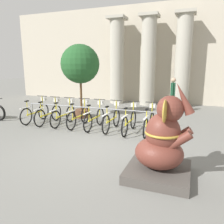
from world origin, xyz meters
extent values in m
plane|color=slate|center=(0.00, 0.00, 0.00)|extent=(60.00, 60.00, 0.00)
cube|color=#BCB29E|center=(0.00, 8.60, 3.00)|extent=(20.00, 0.20, 6.00)
cylinder|color=#ADA899|center=(-1.93, 7.60, 2.50)|extent=(0.86, 0.86, 5.00)
cube|color=#ADA899|center=(-1.93, 7.60, 5.08)|extent=(1.07, 1.07, 0.16)
cylinder|color=#ADA899|center=(0.00, 7.60, 2.50)|extent=(0.86, 0.86, 5.00)
cube|color=#ADA899|center=(0.00, 7.60, 5.08)|extent=(1.07, 1.07, 0.16)
cylinder|color=#ADA899|center=(1.93, 7.60, 2.50)|extent=(0.86, 0.86, 5.00)
cube|color=#ADA899|center=(1.93, 7.60, 5.08)|extent=(1.07, 1.07, 0.16)
cylinder|color=gray|center=(-3.76, 1.95, 0.38)|extent=(0.05, 0.05, 0.75)
cylinder|color=gray|center=(1.52, 1.95, 0.38)|extent=(0.05, 0.05, 0.75)
cylinder|color=gray|center=(-1.12, 1.95, 0.75)|extent=(5.38, 0.04, 0.04)
torus|color=black|center=(-3.51, 2.36, 0.34)|extent=(0.05, 0.68, 0.68)
torus|color=black|center=(-3.51, 1.28, 0.34)|extent=(0.05, 0.68, 0.68)
cube|color=yellow|center=(-3.51, 1.82, 0.39)|extent=(0.04, 0.98, 0.04)
cube|color=silver|center=(-3.51, 1.28, 0.70)|extent=(0.06, 0.57, 0.03)
cylinder|color=yellow|center=(-3.51, 1.38, 0.64)|extent=(0.03, 0.03, 0.59)
cube|color=black|center=(-3.51, 1.38, 0.95)|extent=(0.08, 0.18, 0.04)
cylinder|color=yellow|center=(-3.51, 2.32, 0.69)|extent=(0.03, 0.03, 0.69)
cylinder|color=black|center=(-3.51, 2.32, 1.03)|extent=(0.48, 0.03, 0.03)
cube|color=silver|center=(-3.51, 2.42, 0.89)|extent=(0.20, 0.16, 0.14)
torus|color=black|center=(-2.83, 2.34, 0.34)|extent=(0.05, 0.68, 0.68)
torus|color=black|center=(-2.83, 1.26, 0.34)|extent=(0.05, 0.68, 0.68)
cube|color=yellow|center=(-2.83, 1.80, 0.39)|extent=(0.04, 0.98, 0.04)
cube|color=silver|center=(-2.83, 1.26, 0.70)|extent=(0.06, 0.57, 0.03)
cylinder|color=yellow|center=(-2.83, 1.36, 0.64)|extent=(0.03, 0.03, 0.59)
cube|color=black|center=(-2.83, 1.36, 0.95)|extent=(0.08, 0.18, 0.04)
cylinder|color=yellow|center=(-2.83, 2.30, 0.69)|extent=(0.03, 0.03, 0.69)
cylinder|color=black|center=(-2.83, 2.30, 1.03)|extent=(0.48, 0.03, 0.03)
cube|color=silver|center=(-2.83, 2.40, 0.89)|extent=(0.20, 0.16, 0.14)
torus|color=black|center=(-2.14, 2.37, 0.34)|extent=(0.05, 0.68, 0.68)
torus|color=black|center=(-2.14, 1.29, 0.34)|extent=(0.05, 0.68, 0.68)
cube|color=yellow|center=(-2.14, 1.83, 0.39)|extent=(0.04, 0.98, 0.04)
cube|color=silver|center=(-2.14, 1.29, 0.70)|extent=(0.06, 0.57, 0.03)
cylinder|color=yellow|center=(-2.14, 1.39, 0.64)|extent=(0.03, 0.03, 0.59)
cube|color=black|center=(-2.14, 1.39, 0.95)|extent=(0.08, 0.18, 0.04)
cylinder|color=yellow|center=(-2.14, 2.33, 0.69)|extent=(0.03, 0.03, 0.69)
cylinder|color=black|center=(-2.14, 2.33, 1.03)|extent=(0.48, 0.03, 0.03)
cube|color=silver|center=(-2.14, 2.43, 0.89)|extent=(0.20, 0.16, 0.14)
torus|color=black|center=(-1.46, 2.37, 0.34)|extent=(0.05, 0.68, 0.68)
torus|color=black|center=(-1.46, 1.29, 0.34)|extent=(0.05, 0.68, 0.68)
cube|color=yellow|center=(-1.46, 1.83, 0.39)|extent=(0.04, 0.98, 0.04)
cube|color=silver|center=(-1.46, 1.29, 0.70)|extent=(0.06, 0.57, 0.03)
cylinder|color=yellow|center=(-1.46, 1.39, 0.64)|extent=(0.03, 0.03, 0.59)
cube|color=black|center=(-1.46, 1.39, 0.95)|extent=(0.08, 0.18, 0.04)
cylinder|color=yellow|center=(-1.46, 2.33, 0.69)|extent=(0.03, 0.03, 0.69)
cylinder|color=black|center=(-1.46, 2.33, 1.03)|extent=(0.48, 0.03, 0.03)
cube|color=silver|center=(-1.46, 2.43, 0.89)|extent=(0.20, 0.16, 0.14)
torus|color=black|center=(-0.78, 2.35, 0.34)|extent=(0.05, 0.68, 0.68)
torus|color=black|center=(-0.78, 1.27, 0.34)|extent=(0.05, 0.68, 0.68)
cube|color=yellow|center=(-0.78, 1.81, 0.39)|extent=(0.04, 0.98, 0.04)
cube|color=silver|center=(-0.78, 1.27, 0.70)|extent=(0.06, 0.57, 0.03)
cylinder|color=yellow|center=(-0.78, 1.37, 0.64)|extent=(0.03, 0.03, 0.59)
cube|color=black|center=(-0.78, 1.37, 0.95)|extent=(0.08, 0.18, 0.04)
cylinder|color=yellow|center=(-0.78, 2.31, 0.69)|extent=(0.03, 0.03, 0.69)
cylinder|color=black|center=(-0.78, 2.31, 1.03)|extent=(0.48, 0.03, 0.03)
cube|color=silver|center=(-0.78, 2.41, 0.89)|extent=(0.20, 0.16, 0.14)
torus|color=black|center=(-0.10, 2.36, 0.34)|extent=(0.05, 0.68, 0.68)
torus|color=black|center=(-0.10, 1.28, 0.34)|extent=(0.05, 0.68, 0.68)
cube|color=yellow|center=(-0.10, 1.82, 0.39)|extent=(0.04, 0.98, 0.04)
cube|color=silver|center=(-0.10, 1.28, 0.70)|extent=(0.06, 0.57, 0.03)
cylinder|color=yellow|center=(-0.10, 1.38, 0.64)|extent=(0.03, 0.03, 0.59)
cube|color=black|center=(-0.10, 1.38, 0.95)|extent=(0.08, 0.18, 0.04)
cylinder|color=yellow|center=(-0.10, 2.32, 0.69)|extent=(0.03, 0.03, 0.69)
cylinder|color=black|center=(-0.10, 2.32, 1.03)|extent=(0.48, 0.03, 0.03)
cube|color=silver|center=(-0.10, 2.42, 0.89)|extent=(0.20, 0.16, 0.14)
torus|color=black|center=(0.59, 2.31, 0.34)|extent=(0.05, 0.68, 0.68)
torus|color=black|center=(0.59, 1.23, 0.34)|extent=(0.05, 0.68, 0.68)
cube|color=yellow|center=(0.59, 1.77, 0.39)|extent=(0.04, 0.98, 0.04)
cube|color=silver|center=(0.59, 1.23, 0.70)|extent=(0.06, 0.57, 0.03)
cylinder|color=yellow|center=(0.59, 1.33, 0.64)|extent=(0.03, 0.03, 0.59)
cube|color=black|center=(0.59, 1.33, 0.95)|extent=(0.08, 0.18, 0.04)
cylinder|color=yellow|center=(0.59, 2.27, 0.69)|extent=(0.03, 0.03, 0.69)
cylinder|color=black|center=(0.59, 2.27, 1.03)|extent=(0.48, 0.03, 0.03)
cube|color=silver|center=(0.59, 2.37, 0.89)|extent=(0.20, 0.16, 0.14)
torus|color=black|center=(1.27, 2.37, 0.34)|extent=(0.05, 0.68, 0.68)
torus|color=black|center=(1.27, 1.29, 0.34)|extent=(0.05, 0.68, 0.68)
cube|color=yellow|center=(1.27, 1.83, 0.39)|extent=(0.04, 0.98, 0.04)
cube|color=silver|center=(1.27, 1.29, 0.70)|extent=(0.06, 0.57, 0.03)
cylinder|color=yellow|center=(1.27, 1.39, 0.64)|extent=(0.03, 0.03, 0.59)
cube|color=black|center=(1.27, 1.39, 0.95)|extent=(0.08, 0.18, 0.04)
cylinder|color=yellow|center=(1.27, 2.33, 0.69)|extent=(0.03, 0.03, 0.69)
cylinder|color=black|center=(1.27, 2.33, 1.03)|extent=(0.48, 0.03, 0.03)
cube|color=silver|center=(1.27, 2.43, 0.89)|extent=(0.20, 0.16, 0.14)
cube|color=#4C4742|center=(2.04, -1.02, 0.10)|extent=(1.30, 1.30, 0.20)
ellipsoid|color=brown|center=(2.04, -1.02, 0.52)|extent=(1.01, 0.89, 0.65)
ellipsoid|color=brown|center=(2.10, -1.02, 0.97)|extent=(0.71, 0.65, 0.83)
sphere|color=brown|center=(2.22, -1.02, 1.47)|extent=(0.53, 0.53, 0.53)
ellipsoid|color=#B79333|center=(2.14, -0.75, 1.47)|extent=(0.08, 0.38, 0.45)
ellipsoid|color=#B79333|center=(2.14, -1.29, 1.47)|extent=(0.08, 0.38, 0.45)
cone|color=brown|center=(2.45, -1.02, 1.70)|extent=(0.45, 0.19, 0.67)
cylinder|color=brown|center=(2.42, -0.87, 0.88)|extent=(0.53, 0.18, 0.47)
cylinder|color=brown|center=(2.42, -1.17, 0.88)|extent=(0.53, 0.18, 0.47)
torus|color=#B79333|center=(2.10, -1.02, 0.97)|extent=(0.74, 0.74, 0.05)
cylinder|color=#28282D|center=(1.66, 5.76, 0.43)|extent=(0.11, 0.11, 0.86)
cylinder|color=#28282D|center=(1.66, 5.59, 0.43)|extent=(0.11, 0.11, 0.86)
cube|color=#19472D|center=(1.66, 5.67, 1.18)|extent=(0.20, 0.32, 0.64)
sphere|color=tan|center=(1.66, 5.67, 1.63)|extent=(0.23, 0.23, 0.23)
cylinder|color=#19472D|center=(1.66, 5.87, 1.21)|extent=(0.07, 0.07, 0.58)
cylinder|color=#19472D|center=(1.66, 5.47, 1.21)|extent=(0.07, 0.07, 0.58)
cylinder|color=brown|center=(-2.12, 3.29, 0.17)|extent=(0.78, 0.78, 0.34)
cylinder|color=brown|center=(-2.12, 3.29, 1.03)|extent=(0.10, 0.10, 1.37)
sphere|color=#235628|center=(-2.12, 3.29, 2.39)|extent=(1.70, 1.70, 1.70)
camera|label=1|loc=(2.63, -5.37, 2.30)|focal=35.00mm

